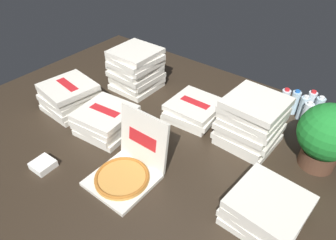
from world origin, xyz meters
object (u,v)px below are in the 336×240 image
object	(u,v)px
pizza_stack_center_near	(70,96)
water_bottle_0	(294,102)
pizza_stack_right_far	(251,121)
water_bottle_1	(303,108)
pizza_stack_left_near	(194,110)
water_bottle_5	(284,101)
water_bottle_2	(310,103)
pizza_stack_right_near	(136,69)
pizza_stack_left_mid	(266,209)
napkin_pile	(43,165)
open_pizza_box	(128,168)
water_bottle_3	(318,109)
water_bottle_4	(306,114)
potted_plant	(327,135)
pizza_stack_center_far	(106,120)

from	to	relation	value
pizza_stack_center_near	water_bottle_0	distance (m)	1.75
pizza_stack_right_far	water_bottle_1	size ratio (longest dim) A/B	1.93
pizza_stack_left_near	water_bottle_5	size ratio (longest dim) A/B	1.98
water_bottle_1	water_bottle_2	bearing A→B (deg)	78.52
pizza_stack_right_near	pizza_stack_left_mid	bearing A→B (deg)	-21.98
water_bottle_2	water_bottle_0	bearing A→B (deg)	-144.85
water_bottle_1	pizza_stack_left_near	bearing A→B (deg)	-143.24
water_bottle_1	water_bottle_5	xyz separation A→B (m)	(-0.15, 0.01, 0.00)
pizza_stack_left_near	napkin_pile	distance (m)	1.12
pizza_stack_right_near	pizza_stack_right_far	size ratio (longest dim) A/B	1.04
open_pizza_box	pizza_stack_center_near	world-z (taller)	open_pizza_box
open_pizza_box	water_bottle_0	xyz separation A→B (m)	(0.55, 1.28, 0.02)
water_bottle_0	water_bottle_3	xyz separation A→B (m)	(0.17, 0.02, 0.00)
water_bottle_1	water_bottle_5	size ratio (longest dim) A/B	1.00
water_bottle_4	napkin_pile	world-z (taller)	water_bottle_4
pizza_stack_center_near	napkin_pile	size ratio (longest dim) A/B	3.19
pizza_stack_right_far	pizza_stack_left_mid	bearing A→B (deg)	-56.29
potted_plant	napkin_pile	bearing A→B (deg)	-141.06
pizza_stack_left_near	water_bottle_5	bearing A→B (deg)	44.52
pizza_stack_left_mid	pizza_stack_left_near	size ratio (longest dim) A/B	0.98
water_bottle_5	pizza_stack_right_far	bearing A→B (deg)	-96.28
pizza_stack_right_near	water_bottle_2	distance (m)	1.43
water_bottle_2	water_bottle_5	world-z (taller)	same
pizza_stack_center_near	water_bottle_0	xyz separation A→B (m)	(1.42, 1.03, -0.01)
pizza_stack_right_near	napkin_pile	world-z (taller)	pizza_stack_right_near
pizza_stack_center_far	water_bottle_1	bearing A→B (deg)	43.47
open_pizza_box	napkin_pile	size ratio (longest dim) A/B	3.26
pizza_stack_center_far	water_bottle_1	size ratio (longest dim) A/B	1.97
water_bottle_4	napkin_pile	size ratio (longest dim) A/B	1.58
pizza_stack_left_near	water_bottle_1	size ratio (longest dim) A/B	1.98
open_pizza_box	water_bottle_4	bearing A→B (deg)	60.03
pizza_stack_left_near	water_bottle_3	xyz separation A→B (m)	(0.75, 0.55, 0.03)
pizza_stack_right_near	napkin_pile	size ratio (longest dim) A/B	3.16
water_bottle_1	water_bottle_5	world-z (taller)	same
water_bottle_3	napkin_pile	distance (m)	1.98
open_pizza_box	pizza_stack_center_far	xyz separation A→B (m)	(-0.44, 0.23, 0.01)
pizza_stack_right_far	water_bottle_4	world-z (taller)	pizza_stack_right_far
pizza_stack_left_mid	napkin_pile	bearing A→B (deg)	-158.21
pizza_stack_right_far	pizza_stack_center_far	xyz separation A→B (m)	(-0.86, -0.52, -0.09)
water_bottle_4	pizza_stack_center_far	bearing A→B (deg)	-139.64
pizza_stack_center_far	napkin_pile	size ratio (longest dim) A/B	3.11
pizza_stack_right_far	water_bottle_2	size ratio (longest dim) A/B	1.93
water_bottle_4	water_bottle_5	world-z (taller)	same
water_bottle_2	napkin_pile	world-z (taller)	water_bottle_2
pizza_stack_left_mid	potted_plant	xyz separation A→B (m)	(0.09, 0.59, 0.16)
pizza_stack_right_far	water_bottle_3	bearing A→B (deg)	61.61
water_bottle_5	water_bottle_0	bearing A→B (deg)	20.07
water_bottle_3	water_bottle_1	bearing A→B (deg)	-147.44
pizza_stack_center_near	pizza_stack_left_mid	bearing A→B (deg)	-0.82
pizza_stack_right_far	water_bottle_4	distance (m)	0.50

